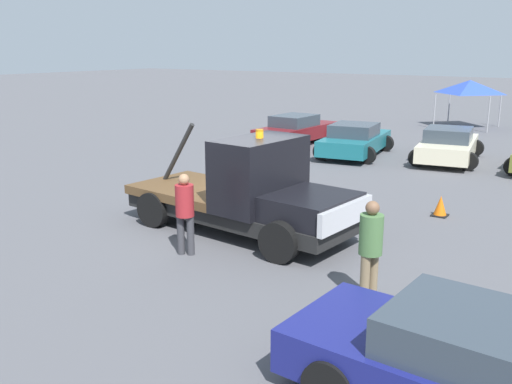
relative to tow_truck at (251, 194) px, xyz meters
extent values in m
plane|color=#545459|center=(-0.37, 0.03, -0.98)|extent=(160.00, 160.00, 0.00)
cube|color=black|center=(-0.37, 0.03, -0.46)|extent=(5.96, 2.54, 0.35)
cube|color=black|center=(1.71, -0.16, -0.01)|extent=(1.79, 2.05, 0.55)
cube|color=silver|center=(2.56, -0.24, -0.03)|extent=(0.30, 2.02, 0.50)
cube|color=black|center=(0.26, -0.02, 0.54)|extent=(1.48, 2.35, 1.64)
cube|color=brown|center=(-1.82, 0.17, -0.17)|extent=(3.09, 2.50, 0.22)
cylinder|color=black|center=(-2.42, 0.22, 0.72)|extent=(1.19, 0.23, 1.63)
cylinder|color=orange|center=(0.26, -0.02, 1.46)|extent=(0.18, 0.18, 0.20)
cylinder|color=black|center=(1.72, 0.91, -0.54)|extent=(0.88, 0.26, 0.88)
cylinder|color=black|center=(1.53, -1.21, -0.54)|extent=(0.88, 0.26, 0.88)
cylinder|color=black|center=(-2.15, 1.27, -0.54)|extent=(0.88, 0.26, 0.88)
cylinder|color=black|center=(-2.35, -0.86, -0.54)|extent=(0.88, 0.26, 0.88)
cube|color=#333D47|center=(6.23, -4.30, 0.10)|extent=(2.32, 1.81, 0.50)
cylinder|color=black|center=(4.75, -3.30, -0.64)|extent=(0.68, 0.22, 0.68)
cylinder|color=#847051|center=(3.85, -1.84, -0.54)|extent=(0.17, 0.17, 0.89)
cylinder|color=#847051|center=(3.79, -2.05, -0.54)|extent=(0.17, 0.17, 0.89)
cylinder|color=#4C7542|center=(3.82, -1.94, 0.26)|extent=(0.41, 0.41, 0.70)
sphere|color=brown|center=(3.82, -1.94, 0.73)|extent=(0.24, 0.24, 0.24)
cylinder|color=#38383D|center=(-0.29, -1.87, -0.55)|extent=(0.16, 0.16, 0.86)
cylinder|color=#38383D|center=(-0.49, -1.96, -0.55)|extent=(0.16, 0.16, 0.86)
cylinder|color=maroon|center=(-0.39, -1.91, 0.22)|extent=(0.40, 0.40, 0.68)
sphere|color=#A87A56|center=(-0.39, -1.91, 0.68)|extent=(0.23, 0.23, 0.23)
cube|color=maroon|center=(-5.71, 12.17, -0.45)|extent=(1.95, 4.93, 0.60)
cube|color=#333D47|center=(-5.71, 11.93, 0.10)|extent=(1.64, 2.10, 0.50)
cylinder|color=black|center=(-6.49, 13.85, -0.64)|extent=(0.68, 0.22, 0.68)
cylinder|color=black|center=(-4.80, 13.79, -0.64)|extent=(0.68, 0.22, 0.68)
cylinder|color=black|center=(-6.61, 10.55, -0.64)|extent=(0.68, 0.22, 0.68)
cylinder|color=black|center=(-4.92, 10.49, -0.64)|extent=(0.68, 0.22, 0.68)
cube|color=#196670|center=(-2.20, 10.85, -0.45)|extent=(2.57, 4.78, 0.60)
cube|color=#333D47|center=(-2.16, 10.62, 0.10)|extent=(1.96, 2.14, 0.50)
cylinder|color=black|center=(-3.33, 12.24, -0.64)|extent=(0.68, 0.22, 0.68)
cylinder|color=black|center=(-1.52, 12.51, -0.64)|extent=(0.68, 0.22, 0.68)
cylinder|color=black|center=(-2.88, 9.19, -0.64)|extent=(0.68, 0.22, 0.68)
cylinder|color=black|center=(-1.07, 9.45, -0.64)|extent=(0.68, 0.22, 0.68)
cube|color=beige|center=(1.34, 11.73, -0.45)|extent=(2.58, 4.80, 0.60)
cube|color=#333D47|center=(1.38, 11.51, 0.10)|extent=(1.94, 2.16, 0.50)
cylinder|color=black|center=(0.21, 13.12, -0.64)|extent=(0.68, 0.22, 0.68)
cylinder|color=black|center=(1.98, 13.41, -0.64)|extent=(0.68, 0.22, 0.68)
cylinder|color=black|center=(0.70, 10.06, -0.64)|extent=(0.68, 0.22, 0.68)
cylinder|color=black|center=(2.47, 10.34, -0.64)|extent=(0.68, 0.22, 0.68)
cylinder|color=#9E9EA3|center=(-1.95, 20.71, -0.04)|extent=(0.07, 0.07, 1.88)
cylinder|color=#9E9EA3|center=(0.87, 20.71, -0.04)|extent=(0.07, 0.07, 1.88)
cylinder|color=#9E9EA3|center=(-1.95, 23.53, -0.04)|extent=(0.07, 0.07, 1.88)
cylinder|color=#9E9EA3|center=(0.87, 23.53, -0.04)|extent=(0.07, 0.07, 1.88)
pyramid|color=#2D4CB7|center=(-0.54, 22.12, 1.26)|extent=(2.82, 2.82, 0.73)
cube|color=black|center=(3.32, 4.03, -0.96)|extent=(0.40, 0.40, 0.04)
cone|color=orange|center=(3.32, 4.03, -0.71)|extent=(0.36, 0.36, 0.55)
camera|label=1|loc=(7.32, -10.73, 3.36)|focal=40.00mm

